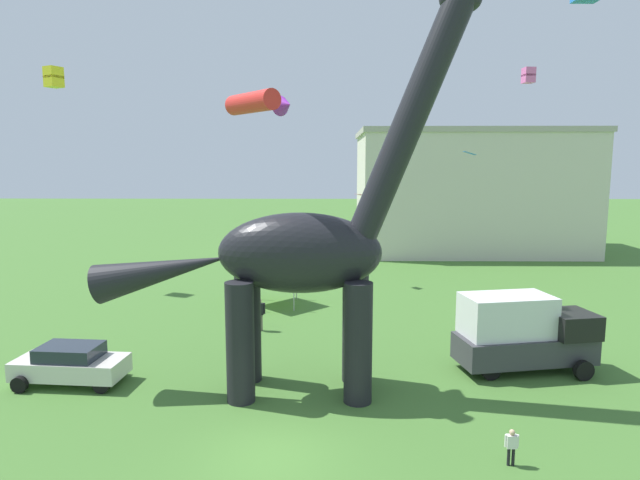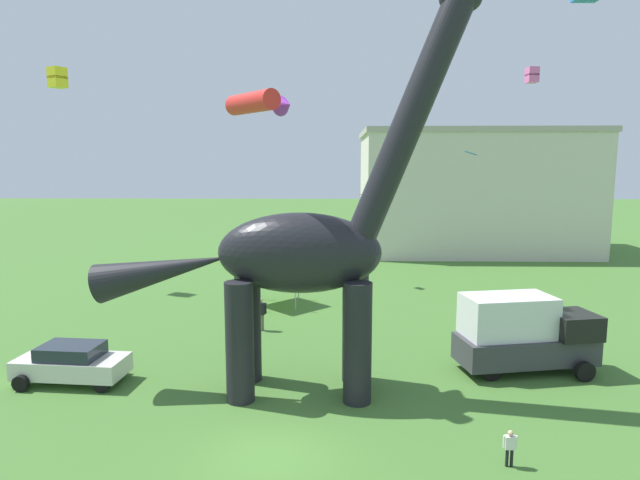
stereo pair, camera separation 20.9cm
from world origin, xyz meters
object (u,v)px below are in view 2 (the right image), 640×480
at_px(person_strolling_adult, 501,316).
at_px(kite_mid_center, 363,195).
at_px(kite_near_high, 259,103).
at_px(festival_canopy_tent, 275,264).
at_px(dinosaur_sculpture, 298,253).
at_px(parked_box_truck, 523,333).
at_px(kite_drifting, 57,78).
at_px(parked_sedan_left, 72,363).
at_px(kite_far_right, 471,153).
at_px(person_watching_child, 260,311).
at_px(person_near_flyer, 510,445).
at_px(kite_high_right, 532,75).

relative_size(person_strolling_adult, kite_mid_center, 1.59).
xyz_separation_m(person_strolling_adult, kite_near_high, (-11.28, -6.28, 9.87)).
bearing_deg(festival_canopy_tent, dinosaur_sculpture, -79.95).
height_order(parked_box_truck, kite_drifting, kite_drifting).
relative_size(dinosaur_sculpture, parked_sedan_left, 3.39).
height_order(festival_canopy_tent, kite_far_right, kite_far_right).
height_order(festival_canopy_tent, kite_drifting, kite_drifting).
bearing_deg(person_watching_child, person_near_flyer, 21.58).
relative_size(parked_box_truck, person_near_flyer, 5.42).
relative_size(parked_sedan_left, kite_high_right, 4.03).
height_order(parked_sedan_left, person_strolling_adult, parked_sedan_left).
relative_size(parked_box_truck, kite_high_right, 5.48).
relative_size(dinosaur_sculpture, person_watching_child, 8.60).
distance_m(person_near_flyer, kite_drifting, 35.58).
xyz_separation_m(person_near_flyer, kite_drifting, (-23.72, 22.71, 13.70)).
relative_size(person_near_flyer, kite_far_right, 1.51).
bearing_deg(dinosaur_sculpture, kite_near_high, 118.62).
xyz_separation_m(dinosaur_sculpture, kite_near_high, (-1.45, 0.89, 5.48)).
bearing_deg(dinosaur_sculpture, kite_mid_center, 49.43).
bearing_deg(person_strolling_adult, kite_high_right, 41.98).
bearing_deg(person_strolling_adult, person_near_flyer, -130.87).
xyz_separation_m(person_near_flyer, kite_mid_center, (-2.91, 23.43, 5.76)).
bearing_deg(kite_drifting, kite_mid_center, 1.99).
relative_size(person_strolling_adult, festival_canopy_tent, 0.48).
bearing_deg(festival_canopy_tent, person_near_flyer, -64.14).
height_order(person_near_flyer, kite_mid_center, kite_mid_center).
xyz_separation_m(person_watching_child, kite_high_right, (17.84, 12.87, 13.80)).
distance_m(person_strolling_adult, kite_high_right, 19.91).
relative_size(dinosaur_sculpture, person_near_flyer, 13.51).
xyz_separation_m(parked_box_truck, person_watching_child, (-11.63, 5.25, -0.61)).
bearing_deg(kite_far_right, kite_mid_center, 104.47).
bearing_deg(person_watching_child, kite_near_high, -4.85).
height_order(person_watching_child, kite_far_right, kite_far_right).
height_order(kite_near_high, kite_drifting, kite_drifting).
height_order(person_near_flyer, kite_near_high, kite_near_high).
bearing_deg(kite_far_right, kite_drifting, 150.76).
bearing_deg(festival_canopy_tent, person_strolling_adult, -24.17).
bearing_deg(person_watching_child, parked_sedan_left, -56.88).
relative_size(dinosaur_sculpture, kite_far_right, 20.40).
distance_m(festival_canopy_tent, kite_near_high, 14.33).
height_order(person_watching_child, kite_high_right, kite_high_right).
relative_size(parked_sedan_left, parked_box_truck, 0.73).
xyz_separation_m(kite_mid_center, kite_near_high, (-4.88, -17.44, 4.37)).
bearing_deg(kite_near_high, kite_drifting, 133.63).
xyz_separation_m(person_strolling_adult, kite_far_right, (-2.67, -3.30, 8.09)).
bearing_deg(kite_mid_center, kite_high_right, 9.27).
relative_size(dinosaur_sculpture, kite_drifting, 10.91).
bearing_deg(parked_sedan_left, person_strolling_adult, 24.02).
bearing_deg(kite_far_right, person_near_flyer, -95.24).
distance_m(dinosaur_sculpture, person_strolling_adult, 12.93).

